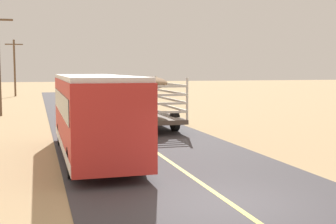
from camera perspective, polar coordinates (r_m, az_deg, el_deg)
ground_plane at (r=11.95m, az=7.98°, el=-11.50°), size 240.00×240.00×0.00m
road_surface at (r=11.94m, az=7.98°, el=-11.46°), size 8.00×120.00×0.02m
road_centre_line at (r=11.94m, az=7.98°, el=-11.40°), size 0.16×117.60×0.00m
livestock_truck at (r=29.25m, az=-3.79°, el=2.11°), size 2.53×9.70×3.02m
bus at (r=17.87m, az=-9.34°, el=-0.19°), size 2.54×10.00×3.21m
car_far at (r=40.05m, az=-7.10°, el=1.95°), size 1.90×4.62×1.93m
power_pole_far at (r=61.63m, az=-18.79°, el=5.53°), size 2.20×0.24×7.27m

